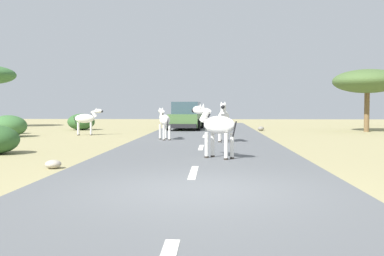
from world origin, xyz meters
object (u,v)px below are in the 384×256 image
at_px(zebra_1, 217,126).
at_px(rock_1, 261,129).
at_px(zebra_3, 86,119).
at_px(bush_1, 8,126).
at_px(rock_0, 53,164).
at_px(zebra_0, 224,118).
at_px(bush_2, 81,122).
at_px(tree_2, 367,81).
at_px(zebra_2, 164,120).
at_px(car_0, 186,117).
at_px(bush_4, 11,127).

bearing_deg(zebra_1, rock_1, 28.64).
bearing_deg(zebra_3, bush_1, -77.64).
bearing_deg(rock_0, zebra_3, 102.50).
distance_m(zebra_0, bush_2, 13.22).
bearing_deg(rock_1, zebra_0, -105.06).
bearing_deg(tree_2, rock_0, -128.24).
xyz_separation_m(tree_2, rock_1, (-6.17, 0.64, -2.84)).
xyz_separation_m(zebra_2, car_0, (0.42, 8.85, -0.05)).
bearing_deg(zebra_0, tree_2, -131.89).
height_order(zebra_0, bush_2, zebra_0).
bearing_deg(zebra_0, zebra_2, -19.62).
height_order(car_0, tree_2, tree_2).
xyz_separation_m(zebra_0, bush_1, (-10.51, 3.18, -0.50)).
distance_m(bush_2, rock_0, 18.16).
relative_size(car_0, bush_2, 2.57).
bearing_deg(bush_1, car_0, 38.89).
distance_m(zebra_0, bush_1, 10.99).
height_order(bush_2, rock_0, bush_2).
height_order(zebra_1, bush_2, zebra_1).
bearing_deg(rock_0, car_0, 83.11).
bearing_deg(bush_2, rock_1, -2.40).
distance_m(zebra_3, bush_1, 3.78).
bearing_deg(zebra_3, zebra_1, 21.68).
bearing_deg(zebra_2, bush_4, 131.84).
relative_size(zebra_1, zebra_2, 1.07).
distance_m(zebra_3, car_0, 7.18).
bearing_deg(rock_1, bush_2, 177.60).
height_order(zebra_3, car_0, car_0).
bearing_deg(zebra_0, rock_0, 64.25).
xyz_separation_m(bush_1, bush_4, (-1.00, 2.46, -0.16)).
bearing_deg(bush_4, bush_1, -67.90).
relative_size(bush_1, bush_2, 1.04).
relative_size(zebra_1, rock_0, 3.93).
distance_m(car_0, rock_1, 4.75).
height_order(zebra_2, tree_2, tree_2).
distance_m(zebra_2, zebra_3, 5.75).
xyz_separation_m(zebra_1, bush_2, (-8.53, 15.61, -0.45)).
bearing_deg(bush_1, rock_1, 25.25).
distance_m(bush_2, rock_1, 11.38).
height_order(tree_2, bush_2, tree_2).
bearing_deg(zebra_2, rock_0, -122.10).
xyz_separation_m(tree_2, bush_1, (-19.19, -5.50, -2.44)).
distance_m(zebra_2, tree_2, 13.74).
bearing_deg(bush_1, bush_4, 112.10).
bearing_deg(car_0, bush_4, 27.58).
xyz_separation_m(zebra_3, bush_4, (-4.46, 0.97, -0.47)).
xyz_separation_m(zebra_2, rock_1, (5.07, 8.25, -0.76)).
xyz_separation_m(zebra_2, bush_1, (-7.94, 2.11, -0.36)).
bearing_deg(rock_0, zebra_2, 78.99).
bearing_deg(bush_2, zebra_0, -47.89).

